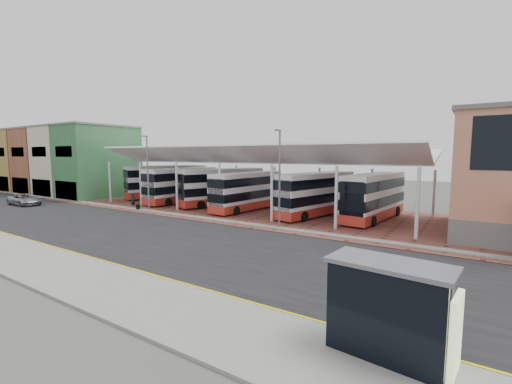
# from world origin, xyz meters

# --- Properties ---
(ground) EXTENTS (140.00, 140.00, 0.00)m
(ground) POSITION_xyz_m (0.00, 0.00, 0.00)
(ground) COLOR #454642
(road) EXTENTS (120.00, 14.00, 0.02)m
(road) POSITION_xyz_m (0.00, -1.00, 0.01)
(road) COLOR black
(road) RESTS_ON ground
(forecourt) EXTENTS (72.00, 16.00, 0.06)m
(forecourt) POSITION_xyz_m (2.00, 13.00, 0.03)
(forecourt) COLOR brown
(forecourt) RESTS_ON ground
(sidewalk) EXTENTS (120.00, 4.00, 0.14)m
(sidewalk) POSITION_xyz_m (0.00, -9.00, 0.07)
(sidewalk) COLOR slate
(sidewalk) RESTS_ON ground
(north_kerb) EXTENTS (120.00, 0.80, 0.14)m
(north_kerb) POSITION_xyz_m (0.00, 6.20, 0.07)
(north_kerb) COLOR slate
(north_kerb) RESTS_ON ground
(yellow_line_near) EXTENTS (120.00, 0.12, 0.01)m
(yellow_line_near) POSITION_xyz_m (0.00, -7.00, 0.03)
(yellow_line_near) COLOR #CECA09
(yellow_line_near) RESTS_ON road
(yellow_line_far) EXTENTS (120.00, 0.12, 0.01)m
(yellow_line_far) POSITION_xyz_m (0.00, -6.70, 0.03)
(yellow_line_far) COLOR #CECA09
(yellow_line_far) RESTS_ON road
(canopy) EXTENTS (37.00, 11.63, 7.07)m
(canopy) POSITION_xyz_m (-6.00, 13.94, 5.80)
(canopy) COLOR silver
(canopy) RESTS_ON ground
(shop_green) EXTENTS (6.40, 10.20, 10.22)m
(shop_green) POSITION_xyz_m (-30.00, 10.97, 5.12)
(shop_green) COLOR #366D3F
(shop_green) RESTS_ON ground
(shop_cream) EXTENTS (6.40, 10.20, 10.22)m
(shop_cream) POSITION_xyz_m (-36.50, 10.97, 5.12)
(shop_cream) COLOR beige
(shop_cream) RESTS_ON ground
(shop_brick) EXTENTS (6.40, 10.20, 10.22)m
(shop_brick) POSITION_xyz_m (-43.00, 10.97, 5.12)
(shop_brick) COLOR brown
(shop_brick) RESTS_ON ground
(shop_ochre) EXTENTS (6.40, 10.20, 10.22)m
(shop_ochre) POSITION_xyz_m (-49.50, 10.97, 5.12)
(shop_ochre) COLOR olive
(shop_ochre) RESTS_ON ground
(lamp_west) EXTENTS (0.16, 0.90, 8.07)m
(lamp_west) POSITION_xyz_m (-14.00, 6.27, 4.36)
(lamp_west) COLOR slate
(lamp_west) RESTS_ON ground
(lamp_east) EXTENTS (0.16, 0.90, 8.07)m
(lamp_east) POSITION_xyz_m (2.00, 6.27, 4.36)
(lamp_east) COLOR slate
(lamp_east) RESTS_ON ground
(bus_0) EXTENTS (6.71, 11.07, 4.52)m
(bus_0) POSITION_xyz_m (-21.10, 15.32, 2.31)
(bus_0) COLOR silver
(bus_0) RESTS_ON forecourt
(bus_1) EXTENTS (2.85, 10.56, 4.33)m
(bus_1) POSITION_xyz_m (-15.97, 13.20, 2.21)
(bus_1) COLOR silver
(bus_1) RESTS_ON forecourt
(bus_2) EXTENTS (6.06, 10.77, 4.37)m
(bus_2) POSITION_xyz_m (-10.02, 13.77, 2.23)
(bus_2) COLOR silver
(bus_2) RESTS_ON forecourt
(bus_3) EXTENTS (3.05, 10.09, 4.10)m
(bus_3) POSITION_xyz_m (-5.48, 12.58, 2.10)
(bus_3) COLOR silver
(bus_3) RESTS_ON forecourt
(bus_4) EXTENTS (4.57, 10.58, 4.25)m
(bus_4) POSITION_xyz_m (2.13, 13.40, 2.17)
(bus_4) COLOR silver
(bus_4) RESTS_ON forecourt
(bus_5) EXTENTS (3.46, 10.57, 4.28)m
(bus_5) POSITION_xyz_m (7.51, 14.50, 2.18)
(bus_5) COLOR silver
(bus_5) RESTS_ON forecourt
(silver_car) EXTENTS (4.91, 2.29, 1.36)m
(silver_car) POSITION_xyz_m (-30.38, 1.23, 0.70)
(silver_car) COLOR #95969B
(silver_car) RESTS_ON road
(pedestrian) EXTENTS (0.47, 0.66, 1.72)m
(pedestrian) POSITION_xyz_m (-17.11, 6.67, 0.92)
(pedestrian) COLOR black
(pedestrian) RESTS_ON forecourt
(suitcase) EXTENTS (0.36, 0.26, 0.62)m
(suitcase) POSITION_xyz_m (-15.50, 6.04, 0.37)
(suitcase) COLOR black
(suitcase) RESTS_ON forecourt
(bus_shelter) EXTENTS (3.69, 1.96, 2.84)m
(bus_shelter) POSITION_xyz_m (13.76, -8.06, 1.91)
(bus_shelter) COLOR black
(bus_shelter) RESTS_ON sidewalk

